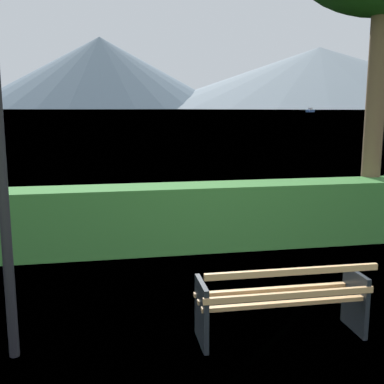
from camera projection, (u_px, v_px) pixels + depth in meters
name	position (u px, v px, depth m)	size (l,w,h in m)	color
ground_plane	(279.00, 335.00, 5.15)	(1400.00, 1400.00, 0.00)	#4C6B33
water_surface	(103.00, 110.00, 301.79)	(620.00, 620.00, 0.00)	#7A99A8
park_bench	(282.00, 300.00, 5.01)	(1.81, 0.59, 0.87)	tan
hedge_row	(210.00, 216.00, 8.28)	(7.15, 0.78, 1.12)	#387A33
fishing_boat_near	(310.00, 111.00, 203.72)	(4.69, 3.82, 1.90)	#335693
distant_hills	(101.00, 77.00, 520.59)	(965.16, 426.23, 79.44)	slate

